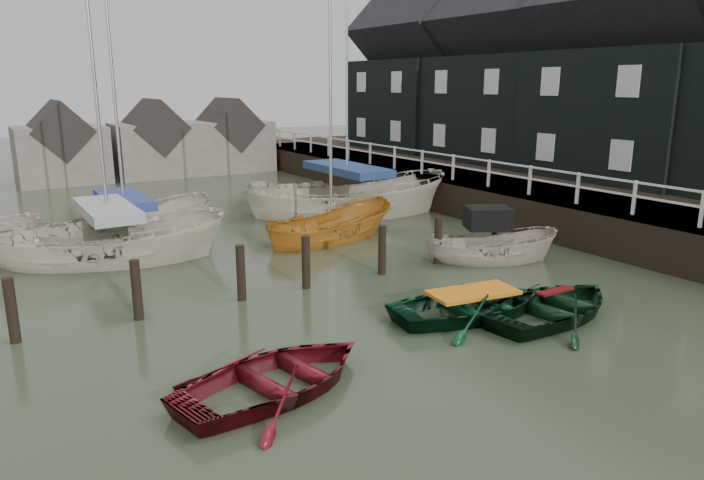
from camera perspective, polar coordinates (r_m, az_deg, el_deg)
ground at (r=14.78m, az=5.46°, el=-6.71°), size 120.00×120.00×0.00m
pier at (r=27.93m, az=8.71°, el=4.59°), size 3.04×32.00×2.70m
land_strip at (r=31.86m, az=16.30°, el=4.04°), size 14.00×38.00×1.50m
quay_houses at (r=30.55m, az=18.95°, el=14.17°), size 6.52×28.14×10.01m
mooring_pilings at (r=16.46m, az=-3.93°, el=-2.67°), size 13.72×0.22×1.80m
far_sheds at (r=38.26m, az=-17.74°, el=8.35°), size 14.00×4.08×4.39m
rowboat_red at (r=11.35m, az=-6.73°, el=-13.46°), size 4.34×3.51×0.79m
rowboat_green at (r=14.88m, az=10.84°, el=-6.76°), size 4.31×3.35×0.82m
rowboat_dkgreen at (r=15.27m, az=17.81°, el=-6.66°), size 4.36×3.40×0.83m
motorboat at (r=19.42m, az=12.46°, el=-1.57°), size 4.27×3.17×2.41m
sailboat_a at (r=20.38m, az=-20.99°, el=-1.59°), size 7.29×4.68×10.51m
sailboat_b at (r=22.35m, az=-19.74°, el=-0.15°), size 6.84×3.88×10.75m
sailboat_c at (r=21.77m, az=-1.88°, el=0.19°), size 5.78×3.21×9.70m
sailboat_d at (r=25.75m, az=-0.45°, el=2.47°), size 8.81×5.86×12.48m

